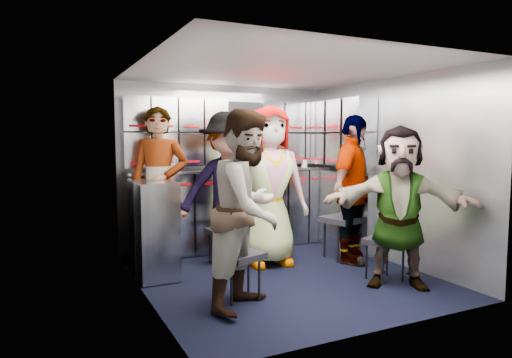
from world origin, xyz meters
name	(u,v)px	position (x,y,z in m)	size (l,w,h in m)	color
floor	(281,276)	(0.00, 0.00, 0.00)	(3.00, 3.00, 0.00)	black
wall_back	(226,166)	(0.00, 1.50, 1.05)	(2.80, 0.04, 2.10)	gray
wall_left	(143,180)	(-1.40, 0.00, 1.05)	(0.04, 3.00, 2.10)	gray
wall_right	(389,171)	(1.40, 0.00, 1.05)	(0.04, 3.00, 2.10)	gray
ceiling	(283,70)	(0.00, 0.00, 2.10)	(2.80, 3.00, 0.02)	silver
cart_bank_back	(233,211)	(0.00, 1.29, 0.49)	(2.68, 0.38, 0.99)	#969CA5
cart_bank_left	(153,229)	(-1.19, 0.56, 0.49)	(0.38, 0.76, 0.99)	#969CA5
counter	(233,170)	(0.00, 1.29, 1.01)	(2.68, 0.42, 0.03)	#B7BABF
locker_bank_back	(231,133)	(0.00, 1.35, 1.49)	(2.68, 0.28, 0.82)	#969CA5
locker_bank_right	(342,133)	(1.25, 0.70, 1.49)	(0.28, 1.00, 0.82)	#969CA5
right_cabinet	(345,211)	(1.25, 0.60, 0.50)	(0.28, 1.20, 1.00)	#969CA5
coffee_niche	(242,134)	(0.18, 1.41, 1.47)	(0.46, 0.16, 0.84)	black
red_latch_strip	(239,182)	(0.00, 1.09, 0.88)	(2.60, 0.02, 0.03)	#B10511
jump_seat_near_left	(240,258)	(-0.67, -0.45, 0.37)	(0.45, 0.44, 0.42)	black
jump_seat_mid_left	(223,233)	(-0.36, 0.72, 0.35)	(0.36, 0.34, 0.40)	black
jump_seat_center	(262,223)	(0.09, 0.64, 0.44)	(0.46, 0.44, 0.49)	black
jump_seat_mid_right	(342,221)	(0.98, 0.30, 0.44)	(0.52, 0.50, 0.50)	black
jump_seat_near_right	(385,243)	(0.85, -0.58, 0.38)	(0.47, 0.47, 0.43)	black
attendant_standing	(159,187)	(-1.04, 0.90, 0.88)	(0.64, 0.42, 1.77)	black
attendant_arc_a	(249,209)	(-0.67, -0.63, 0.83)	(0.81, 0.63, 1.66)	black
attendant_arc_b	(229,190)	(-0.36, 0.54, 0.85)	(1.10, 0.63, 1.71)	black
attendant_arc_c	(269,186)	(0.09, 0.46, 0.89)	(0.87, 0.57, 1.78)	black
attendant_arc_d	(352,189)	(0.98, 0.12, 0.84)	(0.99, 0.41, 1.69)	black
attendant_arc_e	(399,206)	(0.85, -0.76, 0.77)	(1.43, 0.46, 1.54)	black
bottle_left	(217,161)	(-0.23, 1.24, 1.14)	(0.07, 0.07, 0.23)	white
bottle_mid	(236,159)	(0.03, 1.24, 1.16)	(0.07, 0.07, 0.25)	white
bottle_right	(257,159)	(0.32, 1.24, 1.15)	(0.07, 0.07, 0.25)	white
cup_left	(154,168)	(-1.02, 1.23, 1.08)	(0.08, 0.08, 0.09)	tan
cup_right	(304,163)	(1.03, 1.23, 1.08)	(0.08, 0.08, 0.10)	tan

